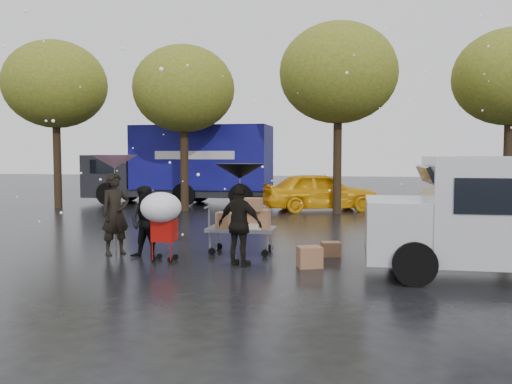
% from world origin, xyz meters
% --- Properties ---
extents(ground, '(90.00, 90.00, 0.00)m').
position_xyz_m(ground, '(0.00, 0.00, 0.00)').
color(ground, black).
rests_on(ground, ground).
extents(person_pink, '(0.75, 0.79, 1.82)m').
position_xyz_m(person_pink, '(-2.05, 0.65, 0.91)').
color(person_pink, black).
rests_on(person_pink, ground).
extents(person_middle, '(0.83, 0.68, 1.56)m').
position_xyz_m(person_middle, '(-1.20, 0.32, 0.78)').
color(person_middle, black).
rests_on(person_middle, ground).
extents(person_black, '(1.05, 0.69, 1.66)m').
position_xyz_m(person_black, '(0.95, -0.09, 0.83)').
color(person_black, black).
rests_on(person_black, ground).
extents(umbrella_pink, '(1.02, 1.02, 2.22)m').
position_xyz_m(umbrella_pink, '(-2.05, 0.65, 2.07)').
color(umbrella_pink, '#4C4C4C').
rests_on(umbrella_pink, ground).
extents(umbrella_black, '(1.00, 1.00, 2.05)m').
position_xyz_m(umbrella_black, '(0.95, -0.09, 1.90)').
color(umbrella_black, '#4C4C4C').
rests_on(umbrella_black, ground).
extents(vendor_cart, '(1.52, 0.80, 1.27)m').
position_xyz_m(vendor_cart, '(0.76, 1.27, 0.73)').
color(vendor_cart, slate).
rests_on(vendor_cart, ground).
extents(shopping_cart, '(0.84, 0.84, 1.46)m').
position_xyz_m(shopping_cart, '(-0.71, -0.03, 1.06)').
color(shopping_cart, '#AB0E09').
rests_on(shopping_cart, ground).
extents(blue_truck, '(8.30, 2.60, 3.50)m').
position_xyz_m(blue_truck, '(-4.38, 12.74, 1.76)').
color(blue_truck, '#0E0B5B').
rests_on(blue_truck, ground).
extents(box_ground_near, '(0.56, 0.50, 0.42)m').
position_xyz_m(box_ground_near, '(2.33, 0.03, 0.21)').
color(box_ground_near, brown).
rests_on(box_ground_near, ground).
extents(box_ground_far, '(0.47, 0.41, 0.32)m').
position_xyz_m(box_ground_far, '(2.69, 1.29, 0.16)').
color(box_ground_far, brown).
rests_on(box_ground_far, ground).
extents(yellow_taxi, '(4.86, 3.35, 1.54)m').
position_xyz_m(yellow_taxi, '(1.79, 10.90, 0.77)').
color(yellow_taxi, '#FFB40D').
rests_on(yellow_taxi, ground).
extents(tree_row, '(21.60, 4.40, 7.12)m').
position_xyz_m(tree_row, '(-0.47, 10.00, 5.02)').
color(tree_row, black).
rests_on(tree_row, ground).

